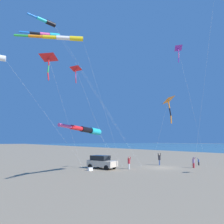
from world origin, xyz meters
The scene contains 15 objects.
ground_plane centered at (0.00, 0.00, 0.00)m, with size 600.00×600.00×0.00m, color gray.
parked_car centered at (7.93, -4.01, 0.95)m, with size 3.22×4.67×1.85m.
cooler_box centered at (10.30, -3.04, 0.21)m, with size 0.62×0.42×0.42m.
person_adult_flyer centered at (-2.30, -2.48, 1.08)m, with size 0.71×0.70×1.99m.
person_child_green_jacket centered at (-7.44, 1.25, 0.66)m, with size 0.40×0.43×1.21m.
person_child_grey_jacket centered at (4.92, -1.47, 0.95)m, with size 0.54×0.61×1.75m.
person_bystander_far centered at (-3.86, 2.85, 0.90)m, with size 0.45×0.55×1.64m.
kite_windsock_white_trailing centered at (12.05, -0.78, 5.30)m, with size 10.25×3.94×5.79m.
kite_windsock_magenta_far_left centered at (16.94, 1.92, 14.85)m, with size 16.25×6.21×15.23m.
kite_delta_black_fish_shape centered at (15.76, 3.75, 11.04)m, with size 10.18×7.61×11.38m.
kite_windsock_blue_topmost centered at (15.88, -6.93, 21.39)m, with size 18.20×3.58×21.74m.
kite_delta_rainbow_low_near centered at (3.21, 4.52, 9.14)m, with size 7.03×10.17×9.77m.
kite_delta_purple_drifting centered at (18.37, 3.11, 11.89)m, with size 7.65×6.25×12.32m.
kite_delta_yellow_midlevel centered at (3.00, 6.28, 15.52)m, with size 8.76×2.63×15.93m.
kite_windsock_long_streamer_right centered at (17.65, -0.54, 16.07)m, with size 17.39×0.92×16.52m.
Camera 1 is at (24.41, 22.95, 3.93)m, focal length 34.43 mm.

